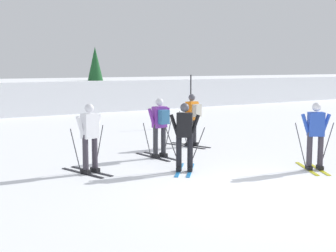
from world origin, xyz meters
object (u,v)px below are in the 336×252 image
Objects in this scene: skier_black at (185,135)px; conifer_far_left at (95,75)px; trail_marker_pole at (191,101)px; skier_purple at (160,125)px; skier_orange at (192,117)px; skier_white at (90,136)px; skier_blue at (315,134)px.

conifer_far_left is (4.96, 16.06, 1.19)m from skier_black.
trail_marker_pole is at bearing 53.27° from skier_black.
trail_marker_pole is (4.90, 5.31, 0.16)m from skier_purple.
skier_black is 8.96m from trail_marker_pole.
skier_orange is 0.46× the size of conifer_far_left.
skier_orange is 5.18m from trail_marker_pole.
skier_white is 0.46× the size of conifer_far_left.
skier_black is 1.00× the size of skier_orange.
skier_white is 16.57m from conifer_far_left.
skier_white is at bearing 151.73° from skier_black.
conifer_far_left is at bearing 64.93° from skier_white.
skier_blue is 0.46× the size of conifer_far_left.
skier_orange is at bearing -101.15° from conifer_far_left.
skier_blue is at bearing -55.75° from skier_purple.
skier_blue is at bearing -29.30° from skier_white.
conifer_far_left reaches higher than skier_white.
skier_purple is at bearing 124.25° from skier_blue.
skier_purple is at bearing 17.09° from skier_white.
skier_black is (-0.45, -1.87, -0.04)m from skier_purple.
conifer_far_left is (4.50, 14.20, 1.15)m from skier_purple.
conifer_far_left is (-0.40, 8.89, 0.99)m from trail_marker_pole.
skier_white is 4.79m from skier_orange.
skier_white is at bearing -157.22° from skier_orange.
skier_purple is 7.23m from trail_marker_pole.
trail_marker_pole is at bearing 39.41° from skier_white.
trail_marker_pole reaches higher than skier_white.
trail_marker_pole is (2.98, 4.23, 0.16)m from skier_orange.
skier_orange is at bearing -125.23° from trail_marker_pole.
conifer_far_left reaches higher than skier_black.
skier_purple is at bearing -107.60° from conifer_far_left.
skier_orange is (2.37, 2.95, 0.04)m from skier_black.
skier_purple is at bearing -150.48° from skier_orange.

